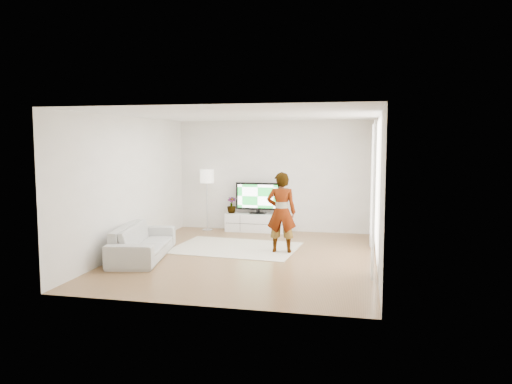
% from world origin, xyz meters
% --- Properties ---
extents(floor, '(6.00, 6.00, 0.00)m').
position_xyz_m(floor, '(0.00, 0.00, 0.00)').
color(floor, olive).
rests_on(floor, ground).
extents(ceiling, '(6.00, 6.00, 0.00)m').
position_xyz_m(ceiling, '(0.00, 0.00, 2.80)').
color(ceiling, white).
rests_on(ceiling, wall_back).
extents(wall_left, '(0.02, 6.00, 2.80)m').
position_xyz_m(wall_left, '(-2.50, 0.00, 1.40)').
color(wall_left, white).
rests_on(wall_left, floor).
extents(wall_right, '(0.02, 6.00, 2.80)m').
position_xyz_m(wall_right, '(2.50, 0.00, 1.40)').
color(wall_right, white).
rests_on(wall_right, floor).
extents(wall_back, '(5.00, 0.02, 2.80)m').
position_xyz_m(wall_back, '(0.00, 3.00, 1.40)').
color(wall_back, white).
rests_on(wall_back, floor).
extents(wall_front, '(5.00, 0.02, 2.80)m').
position_xyz_m(wall_front, '(0.00, -3.00, 1.40)').
color(wall_front, white).
rests_on(wall_front, floor).
extents(window, '(0.01, 2.60, 2.50)m').
position_xyz_m(window, '(2.48, 0.30, 1.45)').
color(window, white).
rests_on(window, wall_right).
extents(curtain_near, '(0.04, 0.70, 2.60)m').
position_xyz_m(curtain_near, '(2.40, -1.00, 1.35)').
color(curtain_near, white).
rests_on(curtain_near, floor).
extents(curtain_far, '(0.04, 0.70, 2.60)m').
position_xyz_m(curtain_far, '(2.40, 1.60, 1.35)').
color(curtain_far, white).
rests_on(curtain_far, floor).
extents(media_console, '(1.62, 0.46, 0.46)m').
position_xyz_m(media_console, '(-0.39, 2.76, 0.23)').
color(media_console, white).
rests_on(media_console, floor).
extents(television, '(1.14, 0.22, 0.79)m').
position_xyz_m(television, '(-0.39, 2.79, 0.88)').
color(television, black).
rests_on(television, media_console).
extents(game_console, '(0.05, 0.16, 0.22)m').
position_xyz_m(game_console, '(0.32, 2.76, 0.57)').
color(game_console, white).
rests_on(game_console, media_console).
extents(potted_plant, '(0.29, 0.29, 0.41)m').
position_xyz_m(potted_plant, '(-1.08, 2.77, 0.66)').
color(potted_plant, '#3F7238').
rests_on(potted_plant, media_console).
extents(rug, '(2.75, 2.08, 0.01)m').
position_xyz_m(rug, '(-0.45, 0.75, 0.01)').
color(rug, beige).
rests_on(rug, floor).
extents(player, '(0.64, 0.46, 1.66)m').
position_xyz_m(player, '(0.58, 0.56, 0.84)').
color(player, '#334772').
rests_on(player, rug).
extents(sofa, '(1.26, 2.34, 0.65)m').
position_xyz_m(sofa, '(-2.02, -0.46, 0.32)').
color(sofa, '#A7A7A2').
rests_on(sofa, floor).
extents(floor_lamp, '(0.35, 0.35, 1.56)m').
position_xyz_m(floor_lamp, '(-1.71, 2.70, 1.32)').
color(floor_lamp, silver).
rests_on(floor_lamp, floor).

